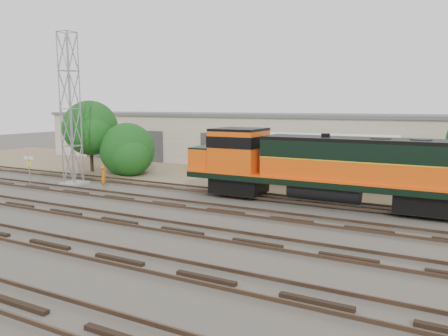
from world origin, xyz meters
The scene contains 11 objects.
ground centered at (0.00, 0.00, 0.00)m, with size 140.00×140.00×0.00m, color #47423A.
dirt_strip centered at (0.00, 15.00, 0.01)m, with size 80.00×16.00×0.02m, color #726047.
tracks centered at (0.00, -3.00, 0.08)m, with size 80.00×20.40×0.28m.
warehouse centered at (0.04, 22.98, 2.65)m, with size 58.40×10.40×5.30m.
locomotive centered at (8.17, 6.00, 2.49)m, with size 18.14×3.18×4.36m.
signal_tower centered at (-10.73, 3.91, 5.64)m, with size 1.71×1.71×11.60m.
sign_post centered at (-12.50, 1.31, 1.71)m, with size 1.00×0.08×2.45m.
worker centered at (-7.57, 3.87, 0.85)m, with size 0.62×0.41×1.69m, color orange.
semi_trailer centered at (5.91, 12.34, 2.50)m, with size 13.11×3.81×3.98m.
tree_west centered at (-14.24, 9.43, 3.95)m, with size 5.31×5.05×6.61m.
tree_mid centered at (-10.42, 10.03, 2.04)m, with size 5.15×4.91×4.91m.
Camera 1 is at (15.54, -20.22, 6.14)m, focal length 35.00 mm.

